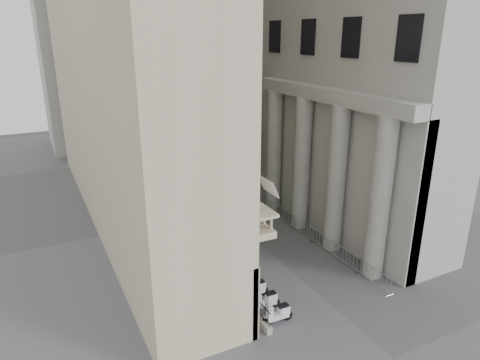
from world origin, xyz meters
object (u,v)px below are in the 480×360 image
at_px(scooter_0, 277,323).
at_px(street_lamp, 208,178).
at_px(security_tent, 204,184).
at_px(pedestrian_a, 213,192).
at_px(info_kiosk, 212,226).
at_px(pedestrian_b, 191,161).

height_order(scooter_0, street_lamp, street_lamp).
distance_m(security_tent, pedestrian_a, 3.00).
relative_size(scooter_0, security_tent, 0.42).
distance_m(security_tent, info_kiosk, 5.39).
bearing_deg(info_kiosk, security_tent, 69.04).
bearing_deg(scooter_0, info_kiosk, -2.08).
distance_m(scooter_0, pedestrian_b, 28.06).
bearing_deg(info_kiosk, pedestrian_a, 60.91).
xyz_separation_m(scooter_0, pedestrian_a, (3.87, 17.26, 0.83)).
distance_m(street_lamp, pedestrian_a, 6.92).
relative_size(scooter_0, pedestrian_a, 0.91).
relative_size(security_tent, pedestrian_b, 2.21).
bearing_deg(pedestrian_b, info_kiosk, 116.47).
bearing_deg(security_tent, street_lamp, -105.90).
bearing_deg(pedestrian_a, pedestrian_b, -80.92).
height_order(scooter_0, pedestrian_b, pedestrian_b).
bearing_deg(street_lamp, scooter_0, -91.96).
height_order(scooter_0, pedestrian_a, pedestrian_a).
bearing_deg(street_lamp, pedestrian_b, 78.06).
relative_size(info_kiosk, pedestrian_a, 1.23).
height_order(street_lamp, pedestrian_b, street_lamp).
bearing_deg(security_tent, pedestrian_b, 74.24).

